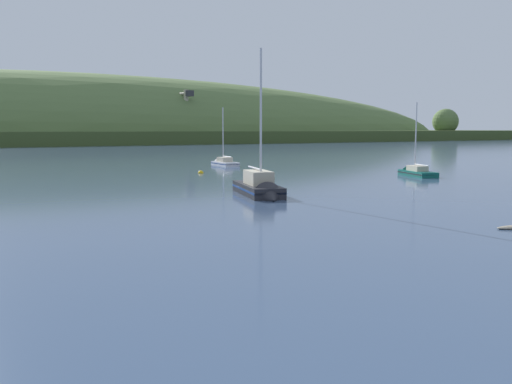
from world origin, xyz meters
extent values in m
cube|color=#3C4E24|center=(-3.27, 219.48, 2.34)|extent=(533.23, 82.15, 4.68)
ellipsoid|color=#56703D|center=(21.26, 246.43, 0.00)|extent=(427.11, 101.87, 58.35)
sphere|color=#56703D|center=(4.00, 206.83, 8.25)|extent=(10.18, 10.18, 10.18)
sphere|color=#56703D|center=(207.10, 209.77, 9.41)|extent=(13.50, 13.50, 13.50)
cube|color=#4C4C51|center=(60.65, 209.73, 1.00)|extent=(5.33, 5.33, 2.00)
cylinder|color=#BCB293|center=(60.65, 209.73, 11.57)|extent=(1.91, 1.91, 19.13)
cylinder|color=#BCB293|center=(59.06, 214.48, 19.60)|extent=(4.97, 12.22, 1.05)
cube|color=#333338|center=(61.37, 207.59, 19.60)|extent=(3.18, 2.75, 2.30)
cube|color=#232328|center=(1.38, 43.08, 0.12)|extent=(4.46, 8.28, 1.58)
cone|color=#232328|center=(0.45, 39.26, 0.12)|extent=(2.95, 2.52, 2.56)
cube|color=navy|center=(1.38, 43.08, 0.50)|extent=(4.49, 8.28, 0.18)
cube|color=#BCB299|center=(1.34, 42.89, 1.49)|extent=(2.60, 3.87, 1.16)
cylinder|color=silver|center=(1.15, 42.12, 6.56)|extent=(0.19, 0.19, 11.29)
cylinder|color=silver|center=(1.64, 44.13, 2.23)|extent=(1.13, 4.05, 0.15)
cube|color=#0F564C|center=(27.11, 50.06, 0.03)|extent=(3.77, 6.34, 1.19)
cone|color=#0F564C|center=(27.95, 52.92, 0.03)|extent=(2.42, 2.02, 2.08)
cube|color=black|center=(27.11, 50.06, 0.34)|extent=(3.79, 6.34, 0.12)
cube|color=#BCB299|center=(27.15, 50.20, 0.93)|extent=(2.17, 2.99, 0.62)
cylinder|color=silver|center=(27.32, 50.78, 4.70)|extent=(0.15, 0.15, 8.15)
cylinder|color=silver|center=(26.88, 49.27, 1.39)|extent=(1.00, 3.04, 0.12)
cube|color=white|center=(14.99, 78.12, 0.00)|extent=(2.50, 5.84, 1.14)
cone|color=white|center=(15.08, 81.01, 0.00)|extent=(2.27, 1.51, 2.22)
cube|color=navy|center=(14.99, 78.12, 0.32)|extent=(2.52, 5.84, 0.11)
cube|color=#BCB299|center=(15.00, 78.27, 0.93)|extent=(1.66, 2.65, 0.70)
cylinder|color=silver|center=(15.02, 78.84, 4.73)|extent=(0.16, 0.16, 8.31)
cylinder|color=silver|center=(14.97, 77.33, 1.43)|extent=(0.23, 3.03, 0.13)
sphere|color=yellow|center=(6.02, 66.51, 0.00)|extent=(0.70, 0.70, 0.70)
cylinder|color=black|center=(6.02, 66.51, 0.39)|extent=(0.04, 0.04, 0.08)
camera|label=1|loc=(-21.16, 2.24, 5.65)|focal=38.36mm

